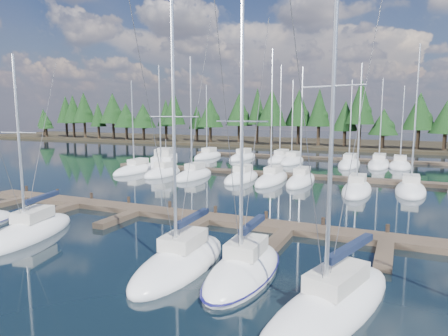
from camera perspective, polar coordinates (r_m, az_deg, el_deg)
The scene contains 11 objects.
ground at distance 40.20m, azimuth 5.53°, elevation -3.34°, with size 260.00×260.00×0.00m, color black.
far_shore at distance 98.46m, azimuth 16.86°, elevation 3.25°, with size 220.00×30.00×0.60m, color black.
main_dock at distance 28.78m, azimuth -2.66°, elevation -7.48°, with size 44.00×6.13×0.90m.
back_docks at distance 58.82m, azimuth 11.68°, elevation 0.34°, with size 50.00×21.80×0.40m.
front_sailboat_2 at distance 28.63m, azimuth -25.94°, elevation -8.23°, with size 4.45×8.47×12.09m.
front_sailboat_3 at distance 21.09m, azimuth -6.22°, elevation -13.16°, with size 3.21×8.45×13.93m.
front_sailboat_4 at distance 20.00m, azimuth 2.85°, elevation -14.34°, with size 3.04×7.77×13.57m.
front_sailboat_5 at distance 17.21m, azimuth 15.07°, elevation -18.44°, with size 5.38×10.09×16.00m.
back_sailboat_rows at distance 54.20m, azimuth 11.90°, elevation -0.25°, with size 44.13×31.99×16.05m.
motor_yacht_left at distance 53.85m, azimuth -8.46°, elevation 0.10°, with size 7.10×10.76×5.13m.
tree_line at distance 88.75m, azimuth 15.08°, elevation 7.59°, with size 184.49×11.85×14.14m.
Camera 1 is at (12.58, -7.36, 7.89)m, focal length 32.00 mm.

